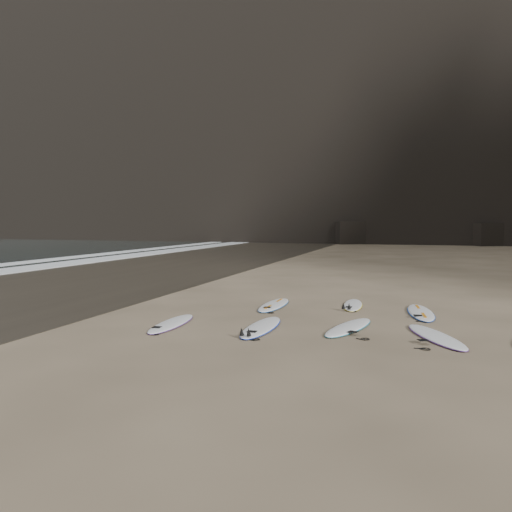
{
  "coord_description": "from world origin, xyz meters",
  "views": [
    {
      "loc": [
        0.99,
        -11.63,
        2.52
      ],
      "look_at": [
        -3.4,
        2.35,
        1.5
      ],
      "focal_mm": 35.0,
      "sensor_mm": 36.0,
      "label": 1
    }
  ],
  "objects": [
    {
      "name": "ground",
      "position": [
        0.0,
        0.0,
        0.0
      ],
      "size": [
        240.0,
        240.0,
        0.0
      ],
      "primitive_type": "plane",
      "color": "#897559",
      "rests_on": "ground"
    },
    {
      "name": "surfboard_1",
      "position": [
        -2.36,
        -0.54,
        0.05
      ],
      "size": [
        0.63,
        2.56,
        0.09
      ],
      "primitive_type": "ellipsoid",
      "rotation": [
        0.0,
        0.0,
        0.01
      ],
      "color": "white",
      "rests_on": "ground"
    },
    {
      "name": "foam_near",
      "position": [
        -18.5,
        10.0,
        0.03
      ],
      "size": [
        2.2,
        200.0,
        0.05
      ],
      "primitive_type": "cube",
      "color": "white",
      "rests_on": "ground"
    },
    {
      "name": "surfboard_3",
      "position": [
        1.52,
        -0.32,
        0.04
      ],
      "size": [
        1.53,
        2.53,
        0.09
      ],
      "primitive_type": "ellipsoid",
      "rotation": [
        0.0,
        0.0,
        0.4
      ],
      "color": "white",
      "rests_on": "ground"
    },
    {
      "name": "surfboard_0",
      "position": [
        -4.57,
        -0.79,
        0.04
      ],
      "size": [
        0.72,
        2.41,
        0.09
      ],
      "primitive_type": "ellipsoid",
      "rotation": [
        0.0,
        0.0,
        0.06
      ],
      "color": "white",
      "rests_on": "ground"
    },
    {
      "name": "surfboard_2",
      "position": [
        -0.39,
        0.07,
        0.04
      ],
      "size": [
        1.17,
        2.51,
        0.09
      ],
      "primitive_type": "ellipsoid",
      "rotation": [
        0.0,
        0.0,
        -0.25
      ],
      "color": "white",
      "rests_on": "ground"
    },
    {
      "name": "surfboard_7",
      "position": [
        1.25,
        2.57,
        0.05
      ],
      "size": [
        0.91,
        2.65,
        0.09
      ],
      "primitive_type": "ellipsoid",
      "rotation": [
        0.0,
        0.0,
        0.11
      ],
      "color": "white",
      "rests_on": "ground"
    },
    {
      "name": "surfboard_6",
      "position": [
        -0.67,
        3.28,
        0.04
      ],
      "size": [
        0.69,
        2.24,
        0.08
      ],
      "primitive_type": "ellipsoid",
      "rotation": [
        0.0,
        0.0,
        0.07
      ],
      "color": "white",
      "rests_on": "ground"
    },
    {
      "name": "surfboard_5",
      "position": [
        -2.9,
        2.56,
        0.05
      ],
      "size": [
        0.62,
        2.56,
        0.09
      ],
      "primitive_type": "ellipsoid",
      "rotation": [
        0.0,
        0.0,
        0.0
      ],
      "color": "white",
      "rests_on": "ground"
    },
    {
      "name": "wet_sand",
      "position": [
        -13.0,
        10.0,
        0.0
      ],
      "size": [
        12.0,
        200.0,
        0.01
      ],
      "primitive_type": "cube",
      "color": "#383026",
      "rests_on": "ground"
    }
  ]
}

